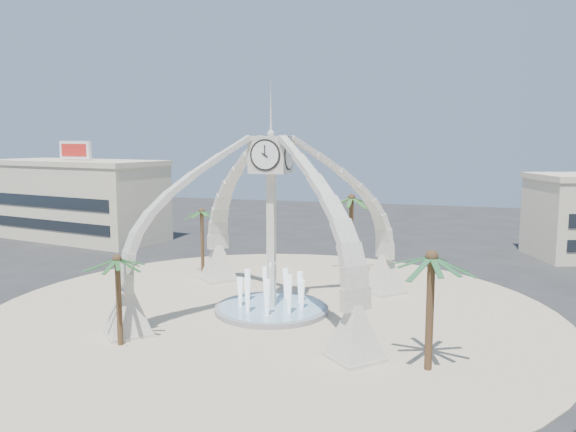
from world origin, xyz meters
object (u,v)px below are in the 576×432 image
(clock_tower, at_px, (271,221))
(fountain, at_px, (272,308))
(palm_east, at_px, (432,259))
(palm_west, at_px, (202,212))
(palm_north, at_px, (352,199))
(palm_south, at_px, (117,261))

(clock_tower, bearing_deg, fountain, 90.00)
(palm_east, bearing_deg, palm_west, 141.61)
(palm_east, bearing_deg, fountain, 146.33)
(palm_north, bearing_deg, palm_south, -114.87)
(palm_south, bearing_deg, palm_west, 98.89)
(palm_north, bearing_deg, clock_tower, -104.80)
(fountain, bearing_deg, clock_tower, -90.00)
(palm_west, distance_m, palm_south, 17.66)
(fountain, relative_size, palm_west, 1.25)
(clock_tower, distance_m, fountain, 6.20)
(palm_north, bearing_deg, palm_east, -69.29)
(clock_tower, height_order, palm_south, clock_tower)
(palm_north, xyz_separation_m, palm_south, (-9.96, -21.49, -1.70))
(fountain, xyz_separation_m, palm_west, (-9.31, 8.76, 5.39))
(palm_east, xyz_separation_m, palm_north, (-7.61, 20.13, 0.81))
(fountain, height_order, palm_south, palm_south)
(clock_tower, xyz_separation_m, palm_north, (3.38, 12.80, 0.33))
(clock_tower, distance_m, palm_west, 12.81)
(clock_tower, relative_size, palm_south, 3.07)
(clock_tower, relative_size, palm_west, 2.80)
(palm_north, bearing_deg, fountain, -104.80)
(clock_tower, xyz_separation_m, fountain, (0.00, 0.00, -6.20))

